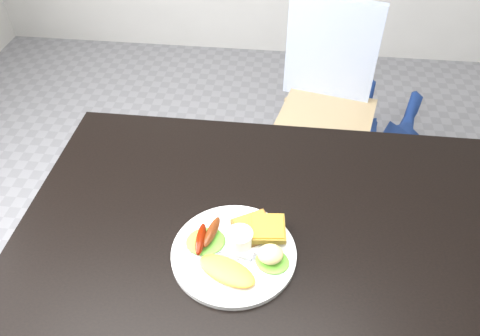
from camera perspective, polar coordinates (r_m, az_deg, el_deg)
The scene contains 14 objects.
dining_table at distance 1.12m, azimuth 4.13°, elevation -8.12°, with size 1.20×0.80×0.04m, color black.
dining_chair at distance 1.94m, azimuth 10.36°, elevation 5.82°, with size 0.37×0.37×0.04m, color tan.
person at distance 1.85m, azimuth 17.86°, elevation 10.31°, with size 0.48×0.32×1.32m, color navy.
plate at distance 1.05m, azimuth -0.77°, elevation -10.35°, with size 0.28×0.28×0.01m, color white.
lettuce_left at distance 1.06m, azimuth -4.21°, elevation -8.90°, with size 0.09×0.08×0.01m, color #409A22.
lettuce_right at distance 1.03m, azimuth 3.94°, elevation -11.27°, with size 0.07×0.07×0.01m, color #4FA51D.
omelette at distance 1.00m, azimuth -1.61°, elevation -12.43°, with size 0.13×0.06×0.02m, color yellow.
sausage_a at distance 1.04m, azimuth -4.81°, elevation -8.62°, with size 0.02×0.09×0.02m, color #6E0502.
sausage_b at distance 1.05m, azimuth -3.47°, elevation -7.77°, with size 0.02×0.09×0.02m, color brown.
ramekin at distance 1.04m, azimuth -0.01°, elevation -8.53°, with size 0.06×0.06×0.03m, color white.
toast_a at distance 1.08m, azimuth 1.78°, elevation -7.41°, with size 0.08×0.08×0.01m, color olive.
toast_b at distance 1.06m, azimuth 3.38°, elevation -7.37°, with size 0.08×0.08×0.01m, color olive.
potato_salad at distance 1.01m, azimuth 3.72°, elevation -10.43°, with size 0.06×0.05×0.03m, color beige.
fork at distance 1.04m, azimuth -2.61°, elevation -10.47°, with size 0.15×0.01×0.00m, color #ADAFB7.
Camera 1 is at (0.00, -0.71, 1.59)m, focal length 35.00 mm.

